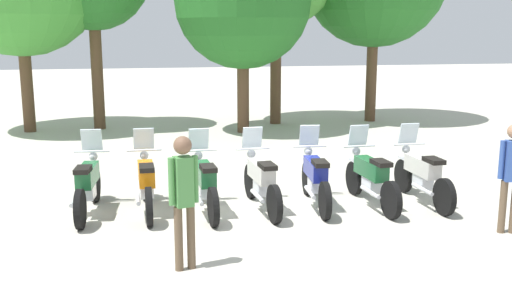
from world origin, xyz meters
name	(u,v)px	position (x,y,z in m)	size (l,w,h in m)	color
ground_plane	(262,209)	(0.00, 0.00, 0.00)	(80.00, 80.00, 0.00)	#BCB7A8
motorcycle_0	(88,184)	(-2.94, 0.38, 0.52)	(0.62, 2.19, 1.37)	black
motorcycle_1	(146,182)	(-1.96, 0.30, 0.52)	(0.62, 2.19, 1.37)	black
motorcycle_2	(205,183)	(-0.99, 0.08, 0.52)	(0.62, 2.19, 1.37)	black
motorcycle_3	(261,180)	(-0.01, 0.04, 0.52)	(0.62, 2.19, 1.37)	black
motorcycle_4	(315,177)	(0.98, 0.06, 0.52)	(0.62, 2.19, 1.37)	black
motorcycle_5	(371,177)	(1.96, -0.12, 0.52)	(0.62, 2.19, 1.37)	black
motorcycle_6	(422,174)	(2.94, -0.12, 0.52)	(0.62, 2.19, 1.37)	black
person_0	(512,170)	(3.46, -1.95, 1.00)	(0.41, 0.28, 1.70)	brown
person_1	(184,192)	(-1.54, -2.41, 1.05)	(0.41, 0.28, 1.78)	brown
tree_2	(243,1)	(1.14, 8.04, 3.91)	(4.03, 4.03, 5.94)	brown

